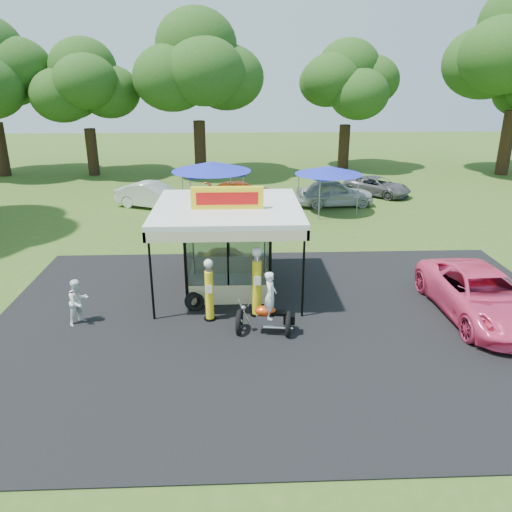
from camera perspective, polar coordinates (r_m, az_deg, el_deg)
The scene contains 19 objects.
ground at distance 15.38m, azimuth 4.36°, elevation -11.17°, with size 120.00×120.00×0.00m, color #34551A.
asphalt_apron at distance 17.10m, azimuth 3.61°, elevation -7.63°, with size 20.00×14.00×0.04m, color black.
gas_station_kiosk at distance 19.07m, azimuth -3.17°, elevation 1.16°, with size 5.40×5.40×4.18m.
gas_pump_left at distance 16.89m, azimuth -5.36°, elevation -4.07°, with size 0.42×0.42×2.24m.
gas_pump_right at distance 17.08m, azimuth 0.09°, elevation -3.18°, with size 0.47×0.47×2.53m.
motorcycle at distance 16.06m, azimuth 1.39°, elevation -6.11°, with size 1.95×1.11×2.25m.
spare_tires at distance 17.98m, azimuth -7.05°, elevation -5.20°, with size 0.83×0.69×0.67m.
kiosk_car at distance 21.59m, azimuth -3.04°, elevation -0.20°, with size 1.13×2.82×0.96m, color yellow.
pink_sedan at distance 18.85m, azimuth 24.38°, elevation -4.07°, with size 2.73×5.91×1.64m, color #F74379.
spectator_west at distance 17.76m, azimuth -19.65°, elevation -4.96°, with size 0.78×0.61×1.60m, color white.
bg_car_a at distance 32.12m, azimuth -11.65°, elevation 6.80°, with size 1.66×4.76×1.57m, color beige.
bg_car_b at distance 33.00m, azimuth -1.63°, elevation 7.35°, with size 1.87×4.61×1.34m, color #99340B.
bg_car_c at distance 32.28m, azimuth 8.97°, elevation 7.12°, with size 1.96×4.87×1.66m, color #B5B5BA.
bg_car_d at distance 35.80m, azimuth 13.71°, elevation 7.76°, with size 2.11×4.58×1.27m, color #525255.
tent_west at distance 29.26m, azimuth -5.13°, elevation 10.11°, with size 4.61×4.61×3.22m.
tent_east at distance 30.37m, azimuth 8.29°, elevation 9.64°, with size 4.02×4.02×2.81m.
oak_far_b at distance 43.57m, azimuth -18.92°, elevation 17.42°, with size 8.76×8.76×10.45m.
oak_far_c at distance 41.45m, azimuth -6.73°, elevation 19.95°, with size 10.59×10.59×12.48m.
oak_far_d at distance 45.12m, azimuth 10.39°, elevation 18.24°, with size 8.84×8.84×10.53m.
Camera 1 is at (-1.68, -13.04, 7.98)m, focal length 35.00 mm.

